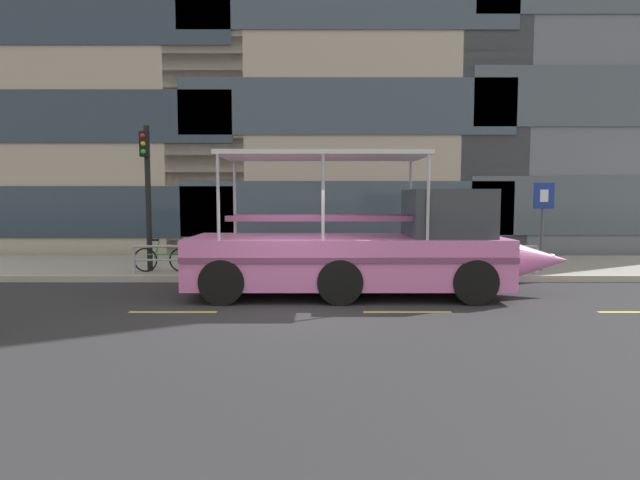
% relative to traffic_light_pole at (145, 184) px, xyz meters
% --- Properties ---
extents(ground_plane, '(120.00, 120.00, 0.00)m').
position_rel_traffic_light_pole_xyz_m(ground_plane, '(4.41, -3.97, -2.74)').
color(ground_plane, '#2B2B2D').
extents(sidewalk, '(32.00, 4.80, 0.18)m').
position_rel_traffic_light_pole_xyz_m(sidewalk, '(4.41, 1.63, -2.65)').
color(sidewalk, '#99968E').
rests_on(sidewalk, ground_plane).
extents(curb_edge, '(32.00, 0.18, 0.18)m').
position_rel_traffic_light_pole_xyz_m(curb_edge, '(4.41, -0.86, -2.65)').
color(curb_edge, '#B2ADA3').
rests_on(curb_edge, ground_plane).
extents(lane_centreline, '(25.80, 0.12, 0.01)m').
position_rel_traffic_light_pole_xyz_m(lane_centreline, '(4.41, -4.61, -2.73)').
color(lane_centreline, '#DBD64C').
rests_on(lane_centreline, ground_plane).
extents(curb_guardrail, '(11.50, 0.09, 0.81)m').
position_rel_traffic_light_pole_xyz_m(curb_guardrail, '(5.45, -0.52, -2.02)').
color(curb_guardrail, '#9EA0A8').
rests_on(curb_guardrail, sidewalk).
extents(traffic_light_pole, '(0.24, 0.46, 4.23)m').
position_rel_traffic_light_pole_xyz_m(traffic_light_pole, '(0.00, 0.00, 0.00)').
color(traffic_light_pole, black).
rests_on(traffic_light_pole, sidewalk).
extents(parking_sign, '(0.60, 0.12, 2.59)m').
position_rel_traffic_light_pole_xyz_m(parking_sign, '(11.59, 0.14, -0.80)').
color(parking_sign, '#4C4F54').
rests_on(parking_sign, sidewalk).
extents(leaned_bicycle, '(1.74, 0.46, 0.96)m').
position_rel_traffic_light_pole_xyz_m(leaned_bicycle, '(0.47, -0.20, -2.18)').
color(leaned_bicycle, black).
rests_on(leaned_bicycle, sidewalk).
extents(duck_tour_boat, '(9.18, 2.54, 3.37)m').
position_rel_traffic_light_pole_xyz_m(duck_tour_boat, '(6.18, -2.76, -1.66)').
color(duck_tour_boat, pink).
rests_on(duck_tour_boat, ground_plane).
extents(pedestrian_near_bow, '(0.39, 0.33, 1.65)m').
position_rel_traffic_light_pole_xyz_m(pedestrian_near_bow, '(8.84, 0.51, -1.56)').
color(pedestrian_near_bow, '#1E2338').
rests_on(pedestrian_near_bow, sidewalk).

